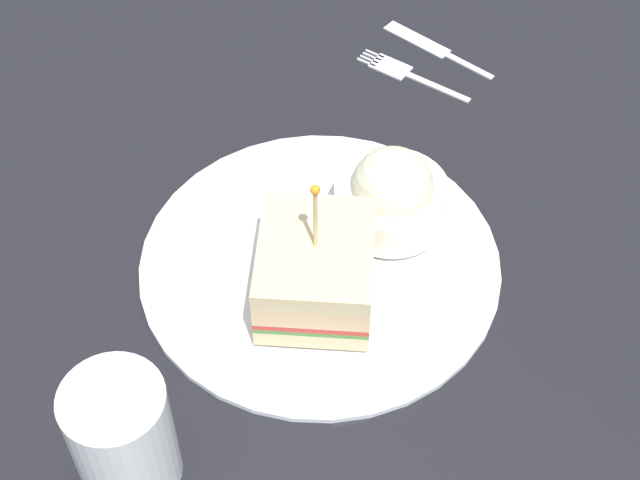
% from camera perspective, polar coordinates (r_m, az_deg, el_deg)
% --- Properties ---
extents(ground_plane, '(1.11, 1.11, 0.02)m').
position_cam_1_polar(ground_plane, '(0.76, 0.00, -1.92)').
color(ground_plane, black).
extents(plate, '(0.28, 0.28, 0.01)m').
position_cam_1_polar(plate, '(0.75, 0.00, -1.22)').
color(plate, white).
rests_on(plate, ground_plane).
extents(sandwich_half_center, '(0.12, 0.13, 0.12)m').
position_cam_1_polar(sandwich_half_center, '(0.70, -0.25, -1.77)').
color(sandwich_half_center, beige).
rests_on(sandwich_half_center, plate).
extents(coleslaw_bowl, '(0.09, 0.09, 0.06)m').
position_cam_1_polar(coleslaw_bowl, '(0.76, 4.22, 2.66)').
color(coleslaw_bowl, silver).
rests_on(coleslaw_bowl, plate).
extents(drink_glass, '(0.07, 0.07, 0.09)m').
position_cam_1_polar(drink_glass, '(0.63, -11.44, -11.30)').
color(drink_glass, gold).
rests_on(drink_glass, ground_plane).
extents(fork, '(0.12, 0.03, 0.00)m').
position_cam_1_polar(fork, '(0.91, 4.83, 9.81)').
color(fork, silver).
rests_on(fork, ground_plane).
extents(knife, '(0.12, 0.02, 0.00)m').
position_cam_1_polar(knife, '(0.94, 6.63, 11.17)').
color(knife, silver).
rests_on(knife, ground_plane).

